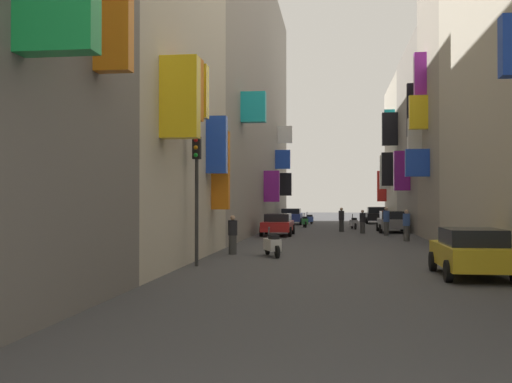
{
  "coord_description": "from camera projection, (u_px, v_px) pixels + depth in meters",
  "views": [
    {
      "loc": [
        -0.04,
        -2.74,
        2.23
      ],
      "look_at": [
        -4.25,
        29.72,
        2.65
      ],
      "focal_mm": 42.6,
      "sensor_mm": 36.0,
      "label": 1
    }
  ],
  "objects": [
    {
      "name": "ground_plane",
      "position": [
        335.0,
        241.0,
        32.44
      ],
      "size": [
        140.0,
        140.0,
        0.0
      ],
      "primitive_type": "plane",
      "color": "#424244"
    },
    {
      "name": "building_left_mid_a",
      "position": [
        115.0,
        11.0,
        22.11
      ],
      "size": [
        7.1,
        12.37,
        18.2
      ],
      "color": "#BCB29E",
      "rests_on": "ground"
    },
    {
      "name": "building_left_mid_b",
      "position": [
        228.0,
        98.0,
        45.8
      ],
      "size": [
        7.32,
        35.37,
        19.78
      ],
      "color": "gray",
      "rests_on": "ground"
    },
    {
      "name": "building_right_mid_a",
      "position": [
        483.0,
        53.0,
        32.97
      ],
      "size": [
        7.26,
        7.81,
        20.39
      ],
      "color": "#9E9384",
      "rests_on": "ground"
    },
    {
      "name": "building_right_mid_b",
      "position": [
        449.0,
        139.0,
        42.95
      ],
      "size": [
        7.37,
        12.41,
        12.97
      ],
      "color": "gray",
      "rests_on": "ground"
    },
    {
      "name": "building_right_mid_c",
      "position": [
        423.0,
        154.0,
        55.17
      ],
      "size": [
        6.88,
        12.25,
        12.78
      ],
      "color": "#BCB29E",
      "rests_on": "ground"
    },
    {
      "name": "parked_car_grey",
      "position": [
        392.0,
        221.0,
        40.86
      ],
      "size": [
        1.84,
        4.09,
        1.43
      ],
      "color": "slate",
      "rests_on": "ground"
    },
    {
      "name": "parked_car_black",
      "position": [
        376.0,
        215.0,
        55.66
      ],
      "size": [
        2.0,
        3.95,
        1.52
      ],
      "color": "black",
      "rests_on": "ground"
    },
    {
      "name": "parked_car_blue",
      "position": [
        291.0,
        216.0,
        53.92
      ],
      "size": [
        2.0,
        4.3,
        1.41
      ],
      "color": "navy",
      "rests_on": "ground"
    },
    {
      "name": "parked_car_red",
      "position": [
        278.0,
        224.0,
        37.33
      ],
      "size": [
        1.89,
        4.21,
        1.33
      ],
      "color": "#B21E1E",
      "rests_on": "ground"
    },
    {
      "name": "parked_car_yellow",
      "position": [
        471.0,
        251.0,
        17.34
      ],
      "size": [
        1.9,
        3.92,
        1.39
      ],
      "color": "gold",
      "rests_on": "ground"
    },
    {
      "name": "scooter_blue",
      "position": [
        309.0,
        219.0,
        53.45
      ],
      "size": [
        0.76,
        1.73,
        1.13
      ],
      "color": "#2D4CAD",
      "rests_on": "ground"
    },
    {
      "name": "scooter_silver",
      "position": [
        354.0,
        223.0,
        45.22
      ],
      "size": [
        0.6,
        1.99,
        1.13
      ],
      "color": "#ADADB2",
      "rests_on": "ground"
    },
    {
      "name": "scooter_white",
      "position": [
        272.0,
        245.0,
        23.57
      ],
      "size": [
        0.83,
        1.9,
        1.13
      ],
      "color": "silver",
      "rests_on": "ground"
    },
    {
      "name": "scooter_green",
      "position": [
        305.0,
        221.0,
        48.25
      ],
      "size": [
        0.61,
        1.85,
        1.13
      ],
      "color": "#287F3D",
      "rests_on": "ground"
    },
    {
      "name": "pedestrian_crossing",
      "position": [
        341.0,
        220.0,
        41.64
      ],
      "size": [
        0.51,
        0.51,
        1.66
      ],
      "color": "#2E2E2E",
      "rests_on": "ground"
    },
    {
      "name": "pedestrian_near_left",
      "position": [
        363.0,
        222.0,
        39.5
      ],
      "size": [
        0.5,
        0.5,
        1.53
      ],
      "color": "#373737",
      "rests_on": "ground"
    },
    {
      "name": "pedestrian_near_right",
      "position": [
        406.0,
        225.0,
        32.21
      ],
      "size": [
        0.52,
        0.52,
        1.68
      ],
      "color": "#3E3E3E",
      "rests_on": "ground"
    },
    {
      "name": "pedestrian_mid_street",
      "position": [
        386.0,
        221.0,
        36.98
      ],
      "size": [
        0.45,
        0.45,
        1.76
      ],
      "color": "#3E3E3E",
      "rests_on": "ground"
    },
    {
      "name": "pedestrian_far_away",
      "position": [
        233.0,
        235.0,
        24.53
      ],
      "size": [
        0.51,
        0.51,
        1.58
      ],
      "color": "#3A3A3A",
      "rests_on": "ground"
    },
    {
      "name": "traffic_light_far_corner",
      "position": [
        197.0,
        178.0,
        20.24
      ],
      "size": [
        0.26,
        0.34,
        4.32
      ],
      "color": "#2D2D2D",
      "rests_on": "ground"
    }
  ]
}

